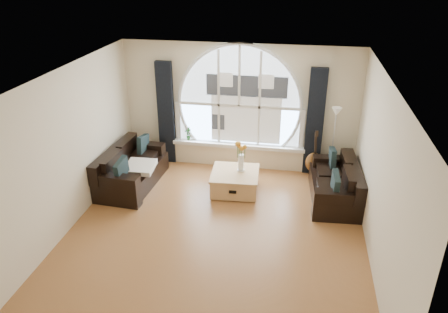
% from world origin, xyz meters
% --- Properties ---
extents(ground, '(5.00, 5.50, 0.01)m').
position_xyz_m(ground, '(0.00, 0.00, 0.00)').
color(ground, brown).
rests_on(ground, ground).
extents(ceiling, '(5.00, 5.50, 0.01)m').
position_xyz_m(ceiling, '(0.00, 0.00, 2.70)').
color(ceiling, silver).
rests_on(ceiling, ground).
extents(wall_back, '(5.00, 0.01, 2.70)m').
position_xyz_m(wall_back, '(0.00, 2.75, 1.35)').
color(wall_back, beige).
rests_on(wall_back, ground).
extents(wall_front, '(5.00, 0.01, 2.70)m').
position_xyz_m(wall_front, '(0.00, -2.75, 1.35)').
color(wall_front, beige).
rests_on(wall_front, ground).
extents(wall_left, '(0.01, 5.50, 2.70)m').
position_xyz_m(wall_left, '(-2.50, 0.00, 1.35)').
color(wall_left, beige).
rests_on(wall_left, ground).
extents(wall_right, '(0.01, 5.50, 2.70)m').
position_xyz_m(wall_right, '(2.50, 0.00, 1.35)').
color(wall_right, beige).
rests_on(wall_right, ground).
extents(attic_slope, '(0.92, 5.50, 0.72)m').
position_xyz_m(attic_slope, '(2.20, 0.00, 2.35)').
color(attic_slope, silver).
rests_on(attic_slope, ground).
extents(arched_window, '(2.60, 0.06, 2.15)m').
position_xyz_m(arched_window, '(0.00, 2.72, 1.62)').
color(arched_window, silver).
rests_on(arched_window, wall_back).
extents(window_sill, '(2.90, 0.22, 0.08)m').
position_xyz_m(window_sill, '(0.00, 2.65, 0.51)').
color(window_sill, white).
rests_on(window_sill, wall_back).
extents(window_frame, '(2.76, 0.08, 2.15)m').
position_xyz_m(window_frame, '(0.00, 2.69, 1.62)').
color(window_frame, white).
rests_on(window_frame, wall_back).
extents(neighbor_house, '(1.70, 0.02, 1.50)m').
position_xyz_m(neighbor_house, '(0.15, 2.71, 1.50)').
color(neighbor_house, silver).
rests_on(neighbor_house, wall_back).
extents(curtain_left, '(0.35, 0.12, 2.30)m').
position_xyz_m(curtain_left, '(-1.60, 2.63, 1.15)').
color(curtain_left, black).
rests_on(curtain_left, ground).
extents(curtain_right, '(0.35, 0.12, 2.30)m').
position_xyz_m(curtain_right, '(1.60, 2.63, 1.15)').
color(curtain_right, black).
rests_on(curtain_right, ground).
extents(sofa_left, '(1.00, 1.83, 0.79)m').
position_xyz_m(sofa_left, '(-1.99, 1.42, 0.40)').
color(sofa_left, black).
rests_on(sofa_left, ground).
extents(sofa_right, '(0.94, 1.72, 0.74)m').
position_xyz_m(sofa_right, '(2.03, 1.55, 0.40)').
color(sofa_right, black).
rests_on(sofa_right, ground).
extents(coffee_chest, '(0.98, 0.98, 0.45)m').
position_xyz_m(coffee_chest, '(0.11, 1.54, 0.23)').
color(coffee_chest, tan).
rests_on(coffee_chest, ground).
extents(throw_blanket, '(0.57, 0.57, 0.10)m').
position_xyz_m(throw_blanket, '(-1.75, 1.28, 0.50)').
color(throw_blanket, silver).
rests_on(throw_blanket, sofa_left).
extents(vase_flowers, '(0.24, 0.24, 0.70)m').
position_xyz_m(vase_flowers, '(0.21, 1.63, 0.80)').
color(vase_flowers, white).
rests_on(vase_flowers, coffee_chest).
extents(floor_lamp, '(0.24, 0.24, 1.60)m').
position_xyz_m(floor_lamp, '(1.98, 2.33, 0.80)').
color(floor_lamp, '#B2B2B2').
rests_on(floor_lamp, ground).
extents(guitar, '(0.41, 0.32, 1.06)m').
position_xyz_m(guitar, '(1.65, 2.51, 0.53)').
color(guitar, brown).
rests_on(guitar, ground).
extents(potted_plant, '(0.18, 0.16, 0.30)m').
position_xyz_m(potted_plant, '(-1.13, 2.65, 0.70)').
color(potted_plant, '#1E6023').
rests_on(potted_plant, window_sill).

